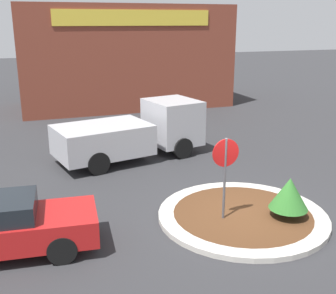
% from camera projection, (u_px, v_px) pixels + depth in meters
% --- Properties ---
extents(ground_plane, '(120.00, 120.00, 0.00)m').
position_uv_depth(ground_plane, '(242.00, 218.00, 12.20)').
color(ground_plane, '#2D2D30').
extents(traffic_island, '(4.87, 4.87, 0.15)m').
position_uv_depth(traffic_island, '(242.00, 215.00, 12.18)').
color(traffic_island, '#BCB7AD').
rests_on(traffic_island, ground_plane).
extents(stop_sign, '(0.78, 0.07, 2.48)m').
position_uv_depth(stop_sign, '(225.00, 165.00, 11.41)').
color(stop_sign, '#4C4C51').
rests_on(stop_sign, ground_plane).
extents(island_shrub, '(1.09, 1.09, 1.16)m').
position_uv_depth(island_shrub, '(289.00, 193.00, 11.74)').
color(island_shrub, brown).
rests_on(island_shrub, traffic_island).
extents(utility_truck, '(6.36, 3.49, 2.25)m').
position_uv_depth(utility_truck, '(135.00, 132.00, 17.27)').
color(utility_truck, '#B2B2B7').
rests_on(utility_truck, ground_plane).
extents(storefront_building, '(13.35, 6.07, 6.46)m').
position_uv_depth(storefront_building, '(123.00, 56.00, 27.76)').
color(storefront_building, brown).
rests_on(storefront_building, ground_plane).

